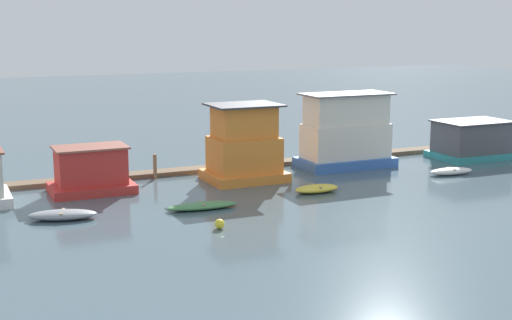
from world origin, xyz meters
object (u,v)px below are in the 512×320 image
(dinghy_grey, at_px, (63,215))
(mooring_post_far_left, at_px, (155,167))
(buoy_yellow, at_px, (220,224))
(houseboat_teal, at_px, (472,140))
(dinghy_green, at_px, (202,206))
(houseboat_red, at_px, (91,171))
(houseboat_orange, at_px, (244,147))
(dinghy_white, at_px, (451,171))
(dinghy_yellow, at_px, (317,189))
(houseboat_blue, at_px, (346,133))

(dinghy_grey, bearing_deg, mooring_post_far_left, 46.45)
(mooring_post_far_left, bearing_deg, buoy_yellow, -91.62)
(mooring_post_far_left, bearing_deg, houseboat_teal, -6.42)
(houseboat_teal, relative_size, mooring_post_far_left, 3.56)
(dinghy_green, xyz_separation_m, buoy_yellow, (-0.50, -4.00, 0.06))
(mooring_post_far_left, bearing_deg, houseboat_red, -155.20)
(houseboat_orange, xyz_separation_m, dinghy_white, (13.63, -4.26, -2.01))
(houseboat_orange, height_order, dinghy_yellow, houseboat_orange)
(dinghy_green, xyz_separation_m, dinghy_yellow, (7.83, 0.93, 0.04))
(houseboat_teal, distance_m, buoy_yellow, 26.74)
(houseboat_orange, height_order, buoy_yellow, houseboat_orange)
(mooring_post_far_left, height_order, buoy_yellow, mooring_post_far_left)
(houseboat_red, height_order, houseboat_blue, houseboat_blue)
(houseboat_orange, bearing_deg, houseboat_teal, 0.34)
(houseboat_teal, distance_m, dinghy_grey, 32.15)
(dinghy_green, bearing_deg, dinghy_white, 5.00)
(houseboat_teal, height_order, dinghy_grey, houseboat_teal)
(houseboat_red, distance_m, buoy_yellow, 11.49)
(houseboat_blue, distance_m, buoy_yellow, 17.97)
(houseboat_red, distance_m, houseboat_blue, 18.38)
(houseboat_red, height_order, mooring_post_far_left, houseboat_red)
(dinghy_green, relative_size, buoy_yellow, 8.14)
(houseboat_teal, distance_m, dinghy_yellow, 17.25)
(buoy_yellow, bearing_deg, houseboat_blue, 38.05)
(dinghy_green, bearing_deg, houseboat_teal, 13.91)
(buoy_yellow, bearing_deg, houseboat_red, 112.06)
(houseboat_teal, relative_size, buoy_yellow, 11.71)
(dinghy_green, height_order, dinghy_white, dinghy_white)
(houseboat_teal, relative_size, dinghy_grey, 1.54)
(houseboat_teal, bearing_deg, houseboat_blue, 174.76)
(dinghy_white, bearing_deg, houseboat_blue, 134.21)
(houseboat_orange, height_order, houseboat_blue, houseboat_blue)
(houseboat_blue, xyz_separation_m, dinghy_green, (-13.54, -6.99, -2.27))
(houseboat_orange, bearing_deg, dinghy_white, -17.35)
(dinghy_white, distance_m, mooring_post_far_left, 20.20)
(dinghy_green, distance_m, buoy_yellow, 4.03)
(houseboat_red, xyz_separation_m, houseboat_blue, (18.34, 0.39, 1.15))
(dinghy_yellow, bearing_deg, houseboat_blue, 46.72)
(houseboat_blue, bearing_deg, dinghy_green, -152.68)
(dinghy_yellow, height_order, mooring_post_far_left, mooring_post_far_left)
(buoy_yellow, bearing_deg, dinghy_green, 82.82)
(houseboat_red, xyz_separation_m, mooring_post_far_left, (4.66, 2.15, -0.48))
(houseboat_orange, distance_m, houseboat_blue, 8.50)
(houseboat_red, xyz_separation_m, dinghy_yellow, (12.63, -5.68, -1.08))
(houseboat_orange, xyz_separation_m, mooring_post_far_left, (-5.26, 2.86, -1.43))
(dinghy_white, xyz_separation_m, buoy_yellow, (-19.25, -5.63, 0.01))
(houseboat_orange, xyz_separation_m, houseboat_blue, (8.42, 1.10, 0.20))
(buoy_yellow, bearing_deg, houseboat_teal, 21.99)
(houseboat_red, height_order, dinghy_green, houseboat_red)
(dinghy_yellow, height_order, buoy_yellow, buoy_yellow)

